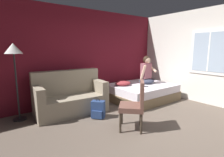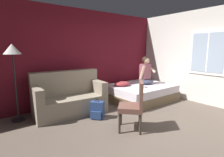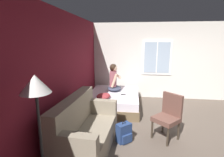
% 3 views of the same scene
% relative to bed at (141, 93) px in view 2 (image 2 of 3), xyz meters
% --- Properties ---
extents(ground_plane, '(40.00, 40.00, 0.00)m').
position_rel_bed_xyz_m(ground_plane, '(-1.25, -1.79, -0.24)').
color(ground_plane, brown).
extents(wall_back_accent, '(9.86, 0.16, 2.70)m').
position_rel_bed_xyz_m(wall_back_accent, '(-1.25, 0.97, 1.11)').
color(wall_back_accent, maroon).
rests_on(wall_back_accent, ground).
extents(wall_side_with_window, '(0.19, 6.76, 2.70)m').
position_rel_bed_xyz_m(wall_side_with_window, '(1.26, -1.79, 1.12)').
color(wall_side_with_window, silver).
rests_on(wall_side_with_window, ground).
extents(bed, '(1.93, 1.55, 0.48)m').
position_rel_bed_xyz_m(bed, '(0.00, 0.00, 0.00)').
color(bed, brown).
rests_on(bed, ground).
extents(couch, '(1.75, 0.94, 1.04)m').
position_rel_bed_xyz_m(couch, '(-2.23, 0.30, 0.16)').
color(couch, gray).
rests_on(couch, ground).
extents(side_chair, '(0.65, 0.65, 0.98)m').
position_rel_bed_xyz_m(side_chair, '(-1.60, -1.35, 0.30)').
color(side_chair, '#382D23').
rests_on(side_chair, ground).
extents(person_seated, '(0.54, 0.46, 0.88)m').
position_rel_bed_xyz_m(person_seated, '(0.25, 0.04, 0.60)').
color(person_seated, '#383D51').
rests_on(person_seated, bed).
extents(backpack, '(0.35, 0.35, 0.46)m').
position_rel_bed_xyz_m(backpack, '(-1.88, -0.43, -0.04)').
color(backpack, navy).
rests_on(backpack, ground).
extents(throw_pillow, '(0.56, 0.48, 0.14)m').
position_rel_bed_xyz_m(throw_pillow, '(-0.57, 0.23, 0.31)').
color(throw_pillow, '#993338').
rests_on(throw_pillow, bed).
extents(cell_phone, '(0.13, 0.16, 0.01)m').
position_rel_bed_xyz_m(cell_phone, '(-0.13, -0.30, 0.25)').
color(cell_phone, black).
rests_on(cell_phone, bed).
extents(floor_lamp, '(0.36, 0.36, 1.70)m').
position_rel_bed_xyz_m(floor_lamp, '(-3.36, 0.53, 1.19)').
color(floor_lamp, black).
rests_on(floor_lamp, ground).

